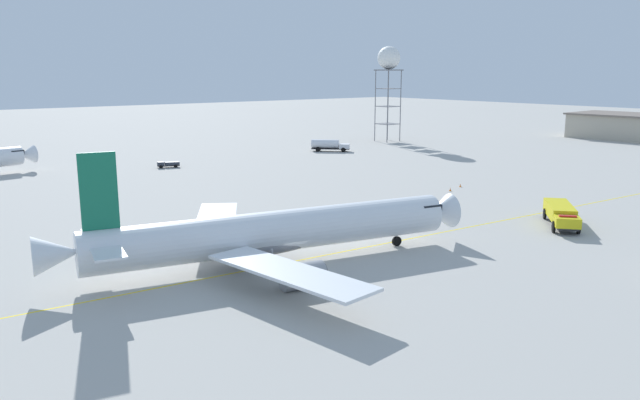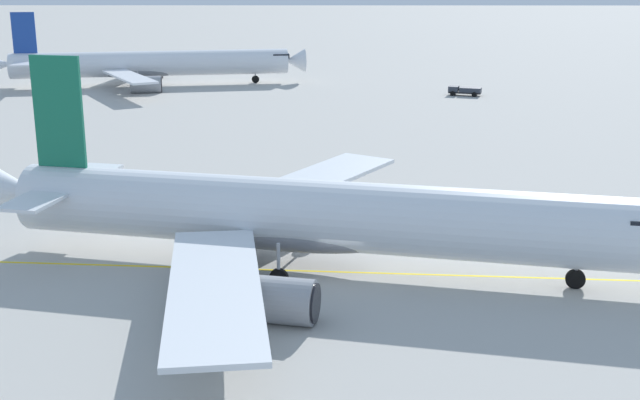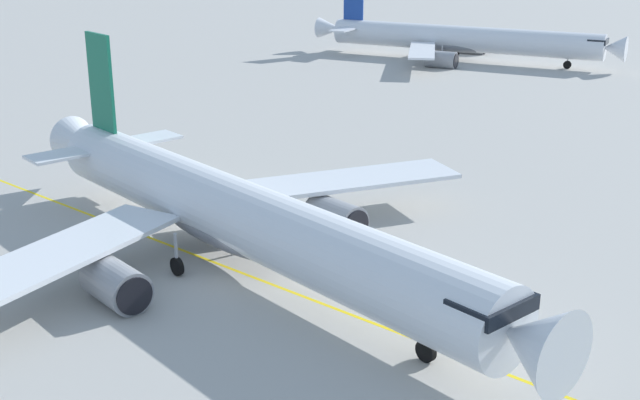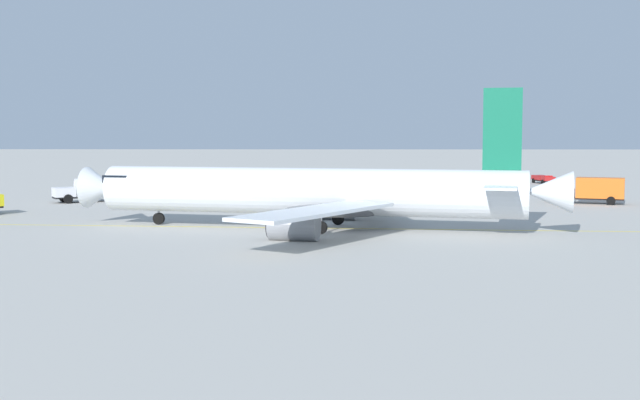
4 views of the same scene
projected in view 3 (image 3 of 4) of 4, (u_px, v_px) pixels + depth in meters
name	position (u px, v px, depth m)	size (l,w,h in m)	color
ground_plane	(238.00, 281.00, 47.78)	(600.00, 600.00, 0.00)	#ADAAA3
airliner_main	(238.00, 218.00, 48.83)	(43.81, 37.35, 12.30)	silver
airliner_secondary	(459.00, 40.00, 120.55)	(45.65, 33.01, 10.79)	white
taxiway_centreline	(288.00, 291.00, 46.59)	(154.84, 11.74, 0.01)	yellow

